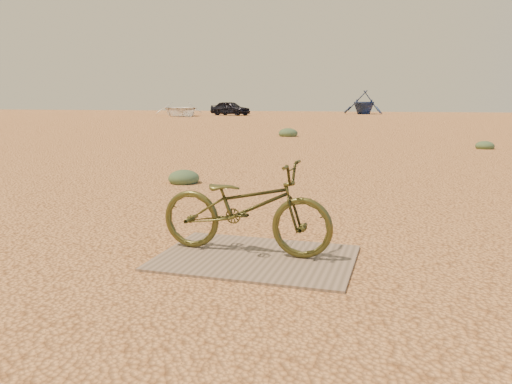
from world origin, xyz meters
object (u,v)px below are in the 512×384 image
(car, at_px, (230,108))
(boat_near_left, at_px, (180,109))
(plywood_board, at_px, (256,258))
(bicycle, at_px, (245,207))
(boat_far_left, at_px, (364,102))

(car, bearing_deg, boat_near_left, 154.24)
(plywood_board, distance_m, bicycle, 0.45)
(bicycle, distance_m, car, 42.94)
(car, xyz_separation_m, boat_far_left, (11.54, 8.49, 0.56))
(bicycle, height_order, car, car)
(boat_far_left, bearing_deg, plywood_board, -75.68)
(bicycle, height_order, boat_near_left, boat_near_left)
(plywood_board, bearing_deg, boat_far_left, 93.68)
(car, bearing_deg, boat_far_left, -37.66)
(car, height_order, boat_near_left, car)
(car, bearing_deg, plywood_board, -144.06)
(boat_near_left, bearing_deg, boat_far_left, 11.71)
(plywood_board, distance_m, car, 43.08)
(plywood_board, bearing_deg, car, 109.94)
(car, distance_m, boat_near_left, 5.01)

